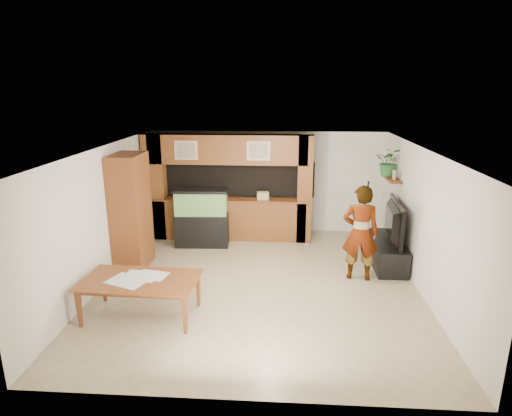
# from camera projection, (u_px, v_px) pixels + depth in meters

# --- Properties ---
(floor) EXTENTS (6.50, 6.50, 0.00)m
(floor) POSITION_uv_depth(u_px,v_px,m) (259.00, 283.00, 8.33)
(floor) COLOR tan
(floor) RESTS_ON ground
(ceiling) EXTENTS (6.50, 6.50, 0.00)m
(ceiling) POSITION_uv_depth(u_px,v_px,m) (259.00, 150.00, 7.61)
(ceiling) COLOR white
(ceiling) RESTS_ON wall_back
(wall_back) EXTENTS (6.00, 0.00, 6.00)m
(wall_back) POSITION_uv_depth(u_px,v_px,m) (266.00, 182.00, 11.09)
(wall_back) COLOR silver
(wall_back) RESTS_ON floor
(wall_left) EXTENTS (0.00, 6.50, 6.50)m
(wall_left) POSITION_uv_depth(u_px,v_px,m) (103.00, 216.00, 8.16)
(wall_left) COLOR silver
(wall_left) RESTS_ON floor
(wall_right) EXTENTS (0.00, 6.50, 6.50)m
(wall_right) POSITION_uv_depth(u_px,v_px,m) (423.00, 222.00, 7.78)
(wall_right) COLOR silver
(wall_right) RESTS_ON floor
(partition) EXTENTS (4.20, 0.99, 2.60)m
(partition) POSITION_uv_depth(u_px,v_px,m) (227.00, 186.00, 10.56)
(partition) COLOR brown
(partition) RESTS_ON floor
(wall_clock) EXTENTS (0.05, 0.25, 0.25)m
(wall_clock) POSITION_uv_depth(u_px,v_px,m) (121.00, 175.00, 8.95)
(wall_clock) COLOR black
(wall_clock) RESTS_ON wall_left
(wall_shelf) EXTENTS (0.25, 0.90, 0.04)m
(wall_shelf) POSITION_uv_depth(u_px,v_px,m) (391.00, 179.00, 9.55)
(wall_shelf) COLOR brown
(wall_shelf) RESTS_ON wall_right
(pantry_cabinet) EXTENTS (0.60, 0.98, 2.39)m
(pantry_cabinet) POSITION_uv_depth(u_px,v_px,m) (131.00, 212.00, 8.82)
(pantry_cabinet) COLOR brown
(pantry_cabinet) RESTS_ON floor
(trash_can) EXTENTS (0.27, 0.27, 0.49)m
(trash_can) POSITION_uv_depth(u_px,v_px,m) (119.00, 279.00, 7.92)
(trash_can) COLOR #B2B2B7
(trash_can) RESTS_ON floor
(aquarium) EXTENTS (1.25, 0.47, 1.39)m
(aquarium) POSITION_uv_depth(u_px,v_px,m) (202.00, 219.00, 10.11)
(aquarium) COLOR black
(aquarium) RESTS_ON floor
(tv_stand) EXTENTS (0.60, 1.63, 0.54)m
(tv_stand) POSITION_uv_depth(u_px,v_px,m) (386.00, 252.00, 9.15)
(tv_stand) COLOR black
(tv_stand) RESTS_ON floor
(television) EXTENTS (0.31, 1.50, 0.86)m
(television) POSITION_uv_depth(u_px,v_px,m) (388.00, 221.00, 8.95)
(television) COLOR black
(television) RESTS_ON tv_stand
(photo_frame) EXTENTS (0.04, 0.16, 0.21)m
(photo_frame) POSITION_uv_depth(u_px,v_px,m) (394.00, 175.00, 9.33)
(photo_frame) COLOR tan
(photo_frame) RESTS_ON wall_shelf
(potted_plant) EXTENTS (0.74, 0.70, 0.65)m
(potted_plant) POSITION_uv_depth(u_px,v_px,m) (389.00, 162.00, 9.65)
(potted_plant) COLOR #29672F
(potted_plant) RESTS_ON wall_shelf
(person) EXTENTS (0.74, 0.52, 1.91)m
(person) POSITION_uv_depth(u_px,v_px,m) (360.00, 233.00, 8.28)
(person) COLOR #A07C58
(person) RESTS_ON floor
(microphone) EXTENTS (0.04, 0.10, 0.16)m
(microphone) POSITION_uv_depth(u_px,v_px,m) (368.00, 185.00, 7.85)
(microphone) COLOR black
(microphone) RESTS_ON person
(dining_table) EXTENTS (1.93, 1.13, 0.66)m
(dining_table) POSITION_uv_depth(u_px,v_px,m) (141.00, 299.00, 7.00)
(dining_table) COLOR brown
(dining_table) RESTS_ON floor
(newspaper_a) EXTENTS (0.62, 0.48, 0.01)m
(newspaper_a) POSITION_uv_depth(u_px,v_px,m) (141.00, 276.00, 7.07)
(newspaper_a) COLOR silver
(newspaper_a) RESTS_ON dining_table
(newspaper_b) EXTENTS (0.73, 0.64, 0.01)m
(newspaper_b) POSITION_uv_depth(u_px,v_px,m) (127.00, 281.00, 6.89)
(newspaper_b) COLOR silver
(newspaper_b) RESTS_ON dining_table
(newspaper_c) EXTENTS (0.56, 0.46, 0.01)m
(newspaper_c) POSITION_uv_depth(u_px,v_px,m) (152.00, 275.00, 7.09)
(newspaper_c) COLOR silver
(newspaper_c) RESTS_ON dining_table
(counter_box) EXTENTS (0.31, 0.23, 0.19)m
(counter_box) POSITION_uv_depth(u_px,v_px,m) (263.00, 196.00, 10.37)
(counter_box) COLOR tan
(counter_box) RESTS_ON partition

